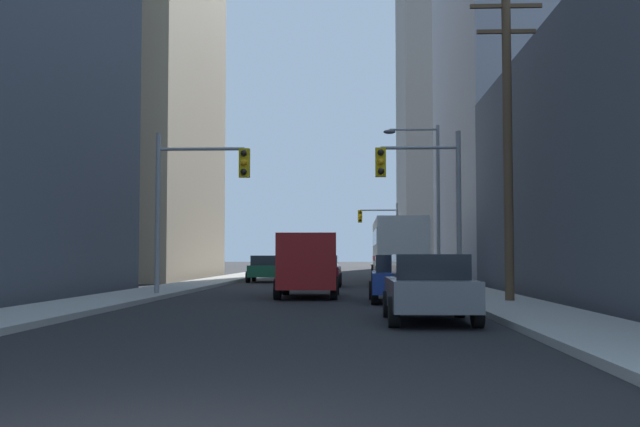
{
  "coord_description": "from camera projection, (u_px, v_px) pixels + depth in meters",
  "views": [
    {
      "loc": [
        1.62,
        -5.82,
        1.48
      ],
      "look_at": [
        0.0,
        33.38,
        3.66
      ],
      "focal_mm": 43.33,
      "sensor_mm": 36.0,
      "label": 1
    }
  ],
  "objects": [
    {
      "name": "sidewalk_left",
      "position": [
        245.0,
        276.0,
        55.93
      ],
      "size": [
        2.53,
        160.0,
        0.15
      ],
      "primitive_type": "cube",
      "color": "#9E9E99",
      "rests_on": "ground"
    },
    {
      "name": "traffic_signal_near_right",
      "position": [
        423.0,
        186.0,
        27.79
      ],
      "size": [
        3.08,
        0.44,
        6.0
      ],
      "color": "gray",
      "rests_on": "ground"
    },
    {
      "name": "sedan_green",
      "position": [
        266.0,
        269.0,
        44.29
      ],
      "size": [
        1.95,
        4.26,
        1.52
      ],
      "color": "#195938",
      "rests_on": "ground"
    },
    {
      "name": "building_right_far_highrise",
      "position": [
        463.0,
        20.0,
        100.13
      ],
      "size": [
        16.44,
        19.74,
        64.3
      ],
      "primitive_type": "cube",
      "color": "gray",
      "rests_on": "ground"
    },
    {
      "name": "sedan_blue",
      "position": [
        400.0,
        278.0,
        24.93
      ],
      "size": [
        1.95,
        4.24,
        1.52
      ],
      "color": "navy",
      "rests_on": "ground"
    },
    {
      "name": "traffic_signal_far_right",
      "position": [
        380.0,
        226.0,
        65.57
      ],
      "size": [
        3.43,
        0.44,
        6.0
      ],
      "color": "gray",
      "rests_on": "ground"
    },
    {
      "name": "traffic_signal_near_left",
      "position": [
        197.0,
        186.0,
        28.13
      ],
      "size": [
        3.46,
        0.44,
        6.0
      ],
      "color": "gray",
      "rests_on": "ground"
    },
    {
      "name": "sidewalk_right",
      "position": [
        415.0,
        276.0,
        55.43
      ],
      "size": [
        2.53,
        160.0,
        0.15
      ],
      "primitive_type": "cube",
      "color": "#9E9E99",
      "rests_on": "ground"
    },
    {
      "name": "building_right_mid_block",
      "position": [
        572.0,
        35.0,
        53.45
      ],
      "size": [
        16.94,
        22.41,
        33.6
      ],
      "primitive_type": "cube",
      "color": "#93939E",
      "rests_on": "ground"
    },
    {
      "name": "street_lamp_right",
      "position": [
        429.0,
        189.0,
        35.26
      ],
      "size": [
        2.57,
        0.32,
        7.5
      ],
      "color": "gray",
      "rests_on": "ground"
    },
    {
      "name": "sedan_maroon",
      "position": [
        321.0,
        271.0,
        37.75
      ],
      "size": [
        1.95,
        4.22,
        1.52
      ],
      "color": "maroon",
      "rests_on": "ground"
    },
    {
      "name": "cargo_van_red",
      "position": [
        308.0,
        262.0,
        27.93
      ],
      "size": [
        2.16,
        5.25,
        2.26
      ],
      "color": "maroon",
      "rests_on": "ground"
    },
    {
      "name": "utility_pole_right",
      "position": [
        508.0,
        135.0,
        23.55
      ],
      "size": [
        2.2,
        0.28,
        9.79
      ],
      "color": "brown",
      "rests_on": "ground"
    },
    {
      "name": "building_left_mid_office",
      "position": [
        58.0,
        87.0,
        51.19
      ],
      "size": [
        19.3,
        18.7,
        25.46
      ],
      "primitive_type": "cube",
      "color": "tan",
      "rests_on": "ground"
    },
    {
      "name": "sedan_grey",
      "position": [
        429.0,
        288.0,
        17.29
      ],
      "size": [
        1.95,
        4.2,
        1.52
      ],
      "color": "slate",
      "rests_on": "ground"
    },
    {
      "name": "city_bus",
      "position": [
        398.0,
        248.0,
        41.95
      ],
      "size": [
        2.67,
        11.52,
        3.4
      ],
      "color": "silver",
      "rests_on": "ground"
    }
  ]
}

